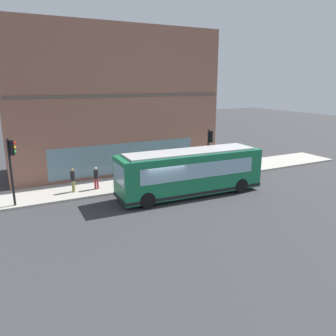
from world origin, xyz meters
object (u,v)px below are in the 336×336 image
(pedestrian_by_light_pole, at_px, (96,177))
(pedestrian_near_hydrant, at_px, (217,161))
(pedestrian_walking_along_curb, at_px, (130,171))
(city_bus_nearside, at_px, (190,173))
(pedestrian_near_building_entrance, at_px, (73,179))
(traffic_light_down_block, at_px, (12,159))
(traffic_light_near_corner, at_px, (210,144))
(newspaper_vending_box, at_px, (147,178))
(fire_hydrant, at_px, (184,170))

(pedestrian_by_light_pole, xyz_separation_m, pedestrian_near_hydrant, (-0.03, -10.26, 0.05))
(pedestrian_walking_along_curb, bearing_deg, city_bus_nearside, -145.55)
(city_bus_nearside, bearing_deg, pedestrian_near_building_entrance, 61.95)
(pedestrian_by_light_pole, height_order, pedestrian_near_building_entrance, pedestrian_near_building_entrance)
(city_bus_nearside, distance_m, traffic_light_down_block, 11.16)
(traffic_light_near_corner, distance_m, pedestrian_walking_along_curb, 6.58)
(newspaper_vending_box, bearing_deg, pedestrian_walking_along_curb, 46.62)
(traffic_light_near_corner, xyz_separation_m, fire_hydrant, (1.46, 1.47, -2.26))
(traffic_light_near_corner, height_order, newspaper_vending_box, traffic_light_near_corner)
(city_bus_nearside, xyz_separation_m, pedestrian_near_building_entrance, (3.77, 7.07, -0.46))
(fire_hydrant, relative_size, pedestrian_near_hydrant, 0.45)
(city_bus_nearside, height_order, fire_hydrant, city_bus_nearside)
(city_bus_nearside, relative_size, fire_hydrant, 13.67)
(pedestrian_by_light_pole, relative_size, pedestrian_near_building_entrance, 0.96)
(fire_hydrant, height_order, pedestrian_near_building_entrance, pedestrian_near_building_entrance)
(city_bus_nearside, xyz_separation_m, traffic_light_near_corner, (2.85, -3.44, 1.21))
(pedestrian_near_hydrant, height_order, newspaper_vending_box, pedestrian_near_hydrant)
(traffic_light_near_corner, relative_size, pedestrian_by_light_pole, 2.37)
(traffic_light_down_block, xyz_separation_m, pedestrian_near_building_entrance, (1.01, -3.65, -1.94))
(city_bus_nearside, xyz_separation_m, pedestrian_near_hydrant, (3.64, -4.78, -0.45))
(traffic_light_near_corner, height_order, pedestrian_near_building_entrance, traffic_light_near_corner)
(pedestrian_walking_along_curb, xyz_separation_m, newspaper_vending_box, (-0.92, -0.98, -0.46))
(traffic_light_down_block, relative_size, pedestrian_by_light_pole, 2.61)
(traffic_light_near_corner, height_order, pedestrian_near_hydrant, traffic_light_near_corner)
(traffic_light_down_block, bearing_deg, traffic_light_near_corner, -89.63)
(fire_hydrant, height_order, pedestrian_walking_along_curb, pedestrian_walking_along_curb)
(pedestrian_walking_along_curb, height_order, pedestrian_near_hydrant, pedestrian_near_hydrant)
(pedestrian_walking_along_curb, relative_size, pedestrian_near_hydrant, 0.96)
(traffic_light_near_corner, height_order, traffic_light_down_block, traffic_light_down_block)
(city_bus_nearside, distance_m, newspaper_vending_box, 3.76)
(traffic_light_near_corner, relative_size, fire_hydrant, 5.07)
(pedestrian_by_light_pole, distance_m, newspaper_vending_box, 3.73)
(traffic_light_near_corner, xyz_separation_m, pedestrian_near_hydrant, (0.79, -1.33, -1.66))
(city_bus_nearside, relative_size, traffic_light_near_corner, 2.69)
(pedestrian_walking_along_curb, distance_m, pedestrian_near_building_entrance, 4.28)
(traffic_light_down_block, relative_size, pedestrian_walking_along_curb, 2.58)
(pedestrian_walking_along_curb, xyz_separation_m, pedestrian_by_light_pole, (-0.41, 2.69, -0.01))
(traffic_light_down_block, xyz_separation_m, newspaper_vending_box, (0.40, -8.90, -2.42))
(fire_hydrant, height_order, newspaper_vending_box, newspaper_vending_box)
(traffic_light_near_corner, bearing_deg, fire_hydrant, 45.28)
(pedestrian_walking_along_curb, bearing_deg, pedestrian_near_building_entrance, 94.15)
(traffic_light_near_corner, bearing_deg, pedestrian_by_light_pole, 84.73)
(traffic_light_down_block, height_order, pedestrian_near_hydrant, traffic_light_down_block)
(traffic_light_down_block, distance_m, newspaper_vending_box, 9.23)
(traffic_light_down_block, xyz_separation_m, pedestrian_by_light_pole, (0.91, -5.23, -1.97))
(city_bus_nearside, relative_size, pedestrian_walking_along_curb, 6.31)
(traffic_light_down_block, relative_size, newspaper_vending_box, 4.59)
(pedestrian_near_building_entrance, bearing_deg, newspaper_vending_box, -96.66)
(traffic_light_near_corner, xyz_separation_m, pedestrian_by_light_pole, (0.82, 8.93, -1.71))
(traffic_light_near_corner, bearing_deg, pedestrian_near_building_entrance, 85.00)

